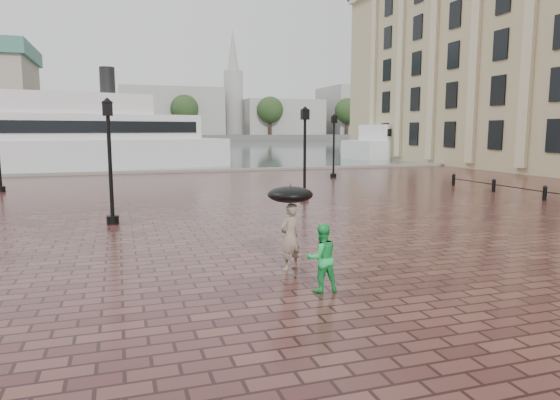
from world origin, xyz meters
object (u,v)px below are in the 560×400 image
Objects in this scene: adult_pedestrian at (290,237)px; street_lamps at (202,151)px; ferry_far at (429,139)px; child_pedestrian at (322,258)px; ferry_near at (71,139)px.

street_lamps is at bearing -115.63° from adult_pedestrian.
adult_pedestrian is 54.69m from ferry_far.
ferry_near reaches higher than child_pedestrian.
adult_pedestrian is 0.06× the size of ferry_near.
ferry_near reaches higher than adult_pedestrian.
street_lamps is 13.02× the size of adult_pedestrian.
child_pedestrian is at bearing -90.68° from street_lamps.
street_lamps is 15.31m from adult_pedestrian.
ferry_far is at bearing -127.89° from child_pedestrian.
ferry_near reaches higher than street_lamps.
ferry_far is (33.45, 43.24, 1.44)m from adult_pedestrian.
ferry_far is at bearing -2.95° from ferry_near.
ferry_far is at bearing -152.23° from adult_pedestrian.
ferry_far reaches higher than street_lamps.
ferry_near reaches higher than ferry_far.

